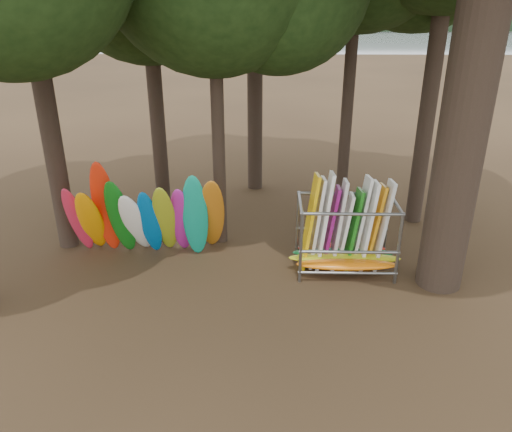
{
  "coord_description": "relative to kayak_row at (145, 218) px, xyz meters",
  "views": [
    {
      "loc": [
        0.39,
        -11.84,
        7.28
      ],
      "look_at": [
        0.11,
        1.5,
        1.4
      ],
      "focal_mm": 35.0,
      "sensor_mm": 36.0,
      "label": 1
    }
  ],
  "objects": [
    {
      "name": "storage_rack",
      "position": [
        5.81,
        -0.55,
        -0.3
      ],
      "size": [
        3.23,
        1.53,
        2.9
      ],
      "color": "slate",
      "rests_on": "ground"
    },
    {
      "name": "far_shore",
      "position": [
        3.15,
        108.53,
        0.69
      ],
      "size": [
        160.0,
        4.0,
        4.0
      ],
      "primitive_type": "cube",
      "color": "black",
      "rests_on": "ground"
    },
    {
      "name": "lake",
      "position": [
        3.15,
        58.53,
        -1.31
      ],
      "size": [
        160.0,
        160.0,
        0.0
      ],
      "primitive_type": "plane",
      "color": "gray",
      "rests_on": "ground"
    },
    {
      "name": "ground",
      "position": [
        3.15,
        -1.47,
        -1.31
      ],
      "size": [
        120.0,
        120.0,
        0.0
      ],
      "primitive_type": "plane",
      "color": "#47331E",
      "rests_on": "ground"
    },
    {
      "name": "kayak_row",
      "position": [
        0.0,
        0.0,
        0.0
      ],
      "size": [
        4.87,
        2.14,
        3.28
      ],
      "color": "red",
      "rests_on": "ground"
    }
  ]
}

